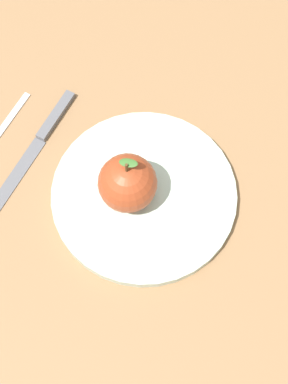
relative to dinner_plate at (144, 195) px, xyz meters
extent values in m
plane|color=olive|center=(-0.01, 0.02, -0.01)|extent=(2.40, 2.40, 0.00)
cylinder|color=#B2C6B2|center=(0.00, 0.00, 0.00)|extent=(0.25, 0.25, 0.02)
torus|color=#B2C6B2|center=(0.00, 0.00, 0.00)|extent=(0.25, 0.25, 0.01)
sphere|color=#9E3D1E|center=(-0.01, 0.02, 0.05)|extent=(0.08, 0.08, 0.08)
cylinder|color=#4C3319|center=(-0.01, 0.02, 0.09)|extent=(0.00, 0.00, 0.02)
ellipsoid|color=#386628|center=(0.00, 0.02, 0.10)|extent=(0.02, 0.03, 0.01)
cube|color=#59595E|center=(-0.05, 0.17, -0.01)|extent=(0.14, 0.02, 0.00)
cube|color=#59595E|center=(0.06, 0.17, 0.00)|extent=(0.09, 0.02, 0.01)
cube|color=silver|center=(0.02, 0.23, -0.01)|extent=(0.12, 0.02, 0.01)
camera|label=1|loc=(-0.27, -0.13, 0.74)|focal=54.97mm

